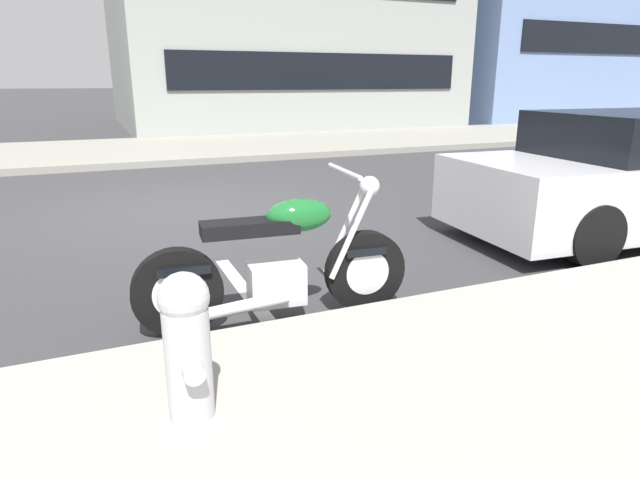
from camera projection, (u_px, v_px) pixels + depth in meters
name	position (u px, v px, depth m)	size (l,w,h in m)	color
ground_plane	(183.00, 210.00, 7.43)	(260.00, 260.00, 0.00)	#333335
sidewalk_far_curb	(521.00, 133.00, 17.68)	(120.00, 5.00, 0.14)	gray
parking_stall_stripe	(253.00, 301.00, 4.38)	(0.12, 2.20, 0.01)	silver
parked_motorcycle	(279.00, 266.00, 3.91)	(2.03, 0.62, 1.11)	black
fire_hydrant	(187.00, 342.00, 2.54)	(0.24, 0.36, 0.74)	#B7B7BC
townhouse_far_uphill	(266.00, 6.00, 21.20)	(11.48, 11.47, 9.05)	#939993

